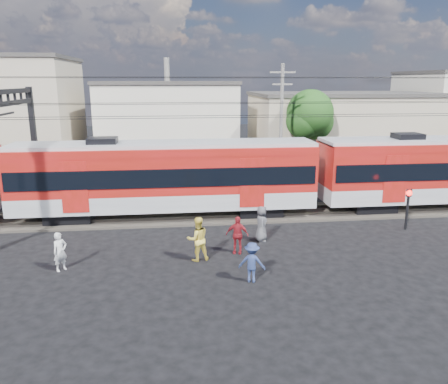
{
  "coord_description": "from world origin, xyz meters",
  "views": [
    {
      "loc": [
        -1.49,
        -15.23,
        7.35
      ],
      "look_at": [
        0.82,
        5.0,
        2.14
      ],
      "focal_mm": 35.0,
      "sensor_mm": 36.0,
      "label": 1
    }
  ],
  "objects": [
    {
      "name": "ground",
      "position": [
        0.0,
        0.0,
        0.0
      ],
      "size": [
        120.0,
        120.0,
        0.0
      ],
      "primitive_type": "plane",
      "color": "black",
      "rests_on": "ground"
    },
    {
      "name": "pedestrian_c",
      "position": [
        1.26,
        -0.34,
        0.77
      ],
      "size": [
        1.12,
        0.84,
        1.55
      ],
      "primitive_type": "imported",
      "rotation": [
        0.0,
        0.0,
        2.85
      ],
      "color": "navy",
      "rests_on": "ground"
    },
    {
      "name": "rail_far",
      "position": [
        0.0,
        8.75,
        0.18
      ],
      "size": [
        70.0,
        0.12,
        0.12
      ],
      "primitive_type": "cube",
      "color": "#59544C",
      "rests_on": "track_bed"
    },
    {
      "name": "track_bed",
      "position": [
        0.0,
        8.0,
        0.06
      ],
      "size": [
        70.0,
        3.4,
        0.12
      ],
      "primitive_type": "cube",
      "color": "#2D2823",
      "rests_on": "ground"
    },
    {
      "name": "crossing_signal",
      "position": [
        10.06,
        4.62,
        1.47
      ],
      "size": [
        0.31,
        0.31,
        2.11
      ],
      "color": "black",
      "rests_on": "ground"
    },
    {
      "name": "tree_near",
      "position": [
        9.19,
        18.09,
        4.66
      ],
      "size": [
        3.82,
        3.64,
        6.72
      ],
      "color": "#382619",
      "rests_on": "ground"
    },
    {
      "name": "pedestrian_d",
      "position": [
        1.11,
        2.52,
        0.84
      ],
      "size": [
        1.05,
        0.63,
        1.67
      ],
      "primitive_type": "imported",
      "rotation": [
        0.0,
        0.0,
        -0.24
      ],
      "color": "maroon",
      "rests_on": "ground"
    },
    {
      "name": "pedestrian_b",
      "position": [
        -0.64,
        1.91,
        0.95
      ],
      "size": [
        1.06,
        0.9,
        1.89
      ],
      "primitive_type": "imported",
      "rotation": [
        0.0,
        0.0,
        3.36
      ],
      "color": "#E1C846",
      "rests_on": "ground"
    },
    {
      "name": "utility_pole_mid",
      "position": [
        6.0,
        15.0,
        4.53
      ],
      "size": [
        1.8,
        0.24,
        8.5
      ],
      "color": "slate",
      "rests_on": "ground"
    },
    {
      "name": "building_mideast",
      "position": [
        14.0,
        24.0,
        3.16
      ],
      "size": [
        16.32,
        10.2,
        6.3
      ],
      "color": "tan",
      "rests_on": "ground"
    },
    {
      "name": "commuter_train",
      "position": [
        -1.8,
        8.0,
        2.4
      ],
      "size": [
        50.3,
        3.08,
        4.17
      ],
      "color": "black",
      "rests_on": "ground"
    },
    {
      "name": "rail_near",
      "position": [
        0.0,
        7.25,
        0.18
      ],
      "size": [
        70.0,
        0.12,
        0.12
      ],
      "primitive_type": "cube",
      "color": "#59544C",
      "rests_on": "track_bed"
    },
    {
      "name": "pedestrian_a",
      "position": [
        -6.11,
        1.52,
        0.79
      ],
      "size": [
        0.68,
        0.67,
        1.58
      ],
      "primitive_type": "imported",
      "rotation": [
        0.0,
        0.0,
        0.74
      ],
      "color": "silver",
      "rests_on": "ground"
    },
    {
      "name": "building_midwest",
      "position": [
        -2.0,
        27.0,
        3.66
      ],
      "size": [
        12.24,
        12.24,
        7.3
      ],
      "color": "beige",
      "rests_on": "ground"
    },
    {
      "name": "pedestrian_e",
      "position": [
        2.46,
        3.87,
        0.85
      ],
      "size": [
        0.64,
        0.89,
        1.69
      ],
      "primitive_type": "imported",
      "rotation": [
        0.0,
        0.0,
        1.44
      ],
      "color": "#47474C",
      "rests_on": "ground"
    },
    {
      "name": "catenary",
      "position": [
        -8.65,
        8.0,
        5.14
      ],
      "size": [
        70.0,
        9.3,
        7.52
      ],
      "color": "black",
      "rests_on": "ground"
    }
  ]
}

